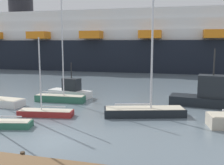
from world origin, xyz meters
name	(u,v)px	position (x,y,z in m)	size (l,w,h in m)	color
ground_plane	(52,141)	(0.00, 0.00, 0.00)	(600.00, 600.00, 0.00)	slate
sailboat_0	(46,112)	(-3.23, 5.15, 0.34)	(4.78, 1.94, 6.60)	maroon
sailboat_1	(145,110)	(4.88, 7.32, 0.52)	(7.03, 3.67, 10.63)	black
sailboat_3	(60,97)	(-4.48, 10.49, 0.55)	(5.37, 1.43, 10.74)	#2D6B51
fishing_boat_0	(210,95)	(10.57, 12.40, 1.08)	(7.48, 3.07, 5.62)	black
fishing_boat_2	(70,91)	(-4.42, 13.04, 0.76)	(5.33, 2.65, 3.97)	white
cruise_ship	(102,43)	(-11.17, 47.83, 6.18)	(123.10, 20.79, 19.53)	black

